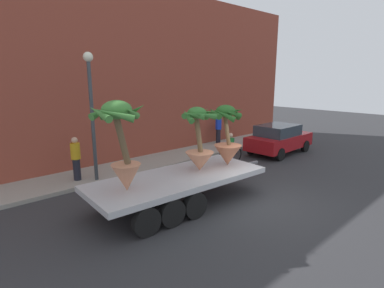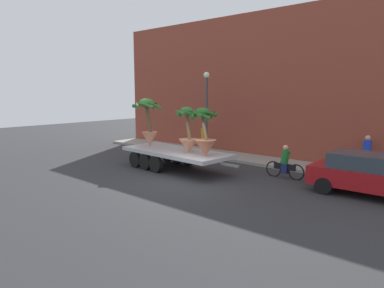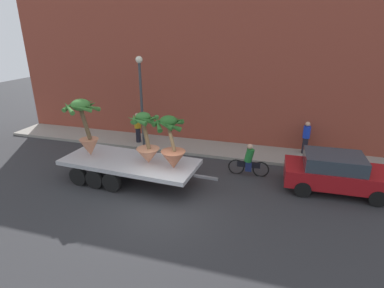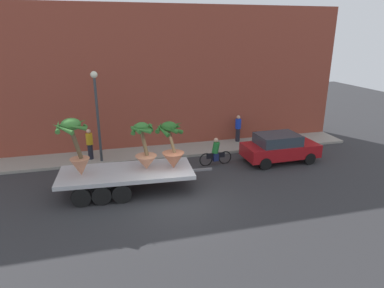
{
  "view_description": "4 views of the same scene",
  "coord_description": "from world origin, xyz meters",
  "px_view_note": "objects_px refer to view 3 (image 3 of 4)",
  "views": [
    {
      "loc": [
        -8.03,
        -5.57,
        4.09
      ],
      "look_at": [
        -0.92,
        2.22,
        1.75
      ],
      "focal_mm": 28.3,
      "sensor_mm": 36.0,
      "label": 1
    },
    {
      "loc": [
        9.97,
        -10.84,
        3.89
      ],
      "look_at": [
        -1.1,
        1.67,
        1.38
      ],
      "focal_mm": 33.13,
      "sensor_mm": 36.0,
      "label": 2
    },
    {
      "loc": [
        3.88,
        -9.17,
        6.25
      ],
      "look_at": [
        0.45,
        2.45,
        1.67
      ],
      "focal_mm": 28.54,
      "sensor_mm": 36.0,
      "label": 3
    },
    {
      "loc": [
        -2.78,
        -12.49,
        6.82
      ],
      "look_at": [
        0.96,
        1.64,
        1.95
      ],
      "focal_mm": 31.42,
      "sensor_mm": 36.0,
      "label": 4
    }
  ],
  "objects_px": {
    "cyclist": "(249,162)",
    "pedestrian_far_left": "(306,137)",
    "street_lamp": "(141,91)",
    "potted_palm_front": "(172,146)",
    "flatbed_trailer": "(125,164)",
    "pedestrian_near_gate": "(138,127)",
    "potted_palm_rear": "(146,142)",
    "parked_car": "(336,172)",
    "potted_palm_middle": "(85,126)"
  },
  "relations": [
    {
      "from": "cyclist",
      "to": "parked_car",
      "type": "bearing_deg",
      "value": -7.0
    },
    {
      "from": "cyclist",
      "to": "potted_palm_front",
      "type": "bearing_deg",
      "value": -141.67
    },
    {
      "from": "parked_car",
      "to": "pedestrian_far_left",
      "type": "relative_size",
      "value": 2.42
    },
    {
      "from": "potted_palm_front",
      "to": "parked_car",
      "type": "xyz_separation_m",
      "value": [
        6.37,
        1.81,
        -1.1
      ]
    },
    {
      "from": "potted_palm_middle",
      "to": "street_lamp",
      "type": "distance_m",
      "value": 3.95
    },
    {
      "from": "potted_palm_middle",
      "to": "cyclist",
      "type": "xyz_separation_m",
      "value": [
        6.87,
        2.01,
        -1.65
      ]
    },
    {
      "from": "cyclist",
      "to": "parked_car",
      "type": "relative_size",
      "value": 0.45
    },
    {
      "from": "cyclist",
      "to": "pedestrian_far_left",
      "type": "relative_size",
      "value": 1.08
    },
    {
      "from": "flatbed_trailer",
      "to": "potted_palm_middle",
      "type": "bearing_deg",
      "value": -179.24
    },
    {
      "from": "potted_palm_rear",
      "to": "pedestrian_near_gate",
      "type": "xyz_separation_m",
      "value": [
        -2.51,
        4.24,
        -0.87
      ]
    },
    {
      "from": "potted_palm_middle",
      "to": "cyclist",
      "type": "distance_m",
      "value": 7.35
    },
    {
      "from": "parked_car",
      "to": "street_lamp",
      "type": "relative_size",
      "value": 0.86
    },
    {
      "from": "flatbed_trailer",
      "to": "pedestrian_far_left",
      "type": "distance_m",
      "value": 9.21
    },
    {
      "from": "potted_palm_rear",
      "to": "parked_car",
      "type": "relative_size",
      "value": 0.53
    },
    {
      "from": "potted_palm_front",
      "to": "street_lamp",
      "type": "bearing_deg",
      "value": 128.27
    },
    {
      "from": "parked_car",
      "to": "pedestrian_far_left",
      "type": "xyz_separation_m",
      "value": [
        -1.0,
        3.54,
        0.22
      ]
    },
    {
      "from": "flatbed_trailer",
      "to": "potted_palm_rear",
      "type": "bearing_deg",
      "value": -2.51
    },
    {
      "from": "cyclist",
      "to": "potted_palm_rear",
      "type": "bearing_deg",
      "value": -153.08
    },
    {
      "from": "cyclist",
      "to": "parked_car",
      "type": "distance_m",
      "value": 3.57
    },
    {
      "from": "potted_palm_rear",
      "to": "parked_car",
      "type": "height_order",
      "value": "potted_palm_rear"
    },
    {
      "from": "potted_palm_rear",
      "to": "potted_palm_middle",
      "type": "bearing_deg",
      "value": 179.48
    },
    {
      "from": "potted_palm_front",
      "to": "street_lamp",
      "type": "relative_size",
      "value": 0.45
    },
    {
      "from": "pedestrian_far_left",
      "to": "potted_palm_middle",
      "type": "bearing_deg",
      "value": -151.44
    },
    {
      "from": "flatbed_trailer",
      "to": "potted_palm_rear",
      "type": "distance_m",
      "value": 1.6
    },
    {
      "from": "pedestrian_near_gate",
      "to": "pedestrian_far_left",
      "type": "xyz_separation_m",
      "value": [
        9.07,
        0.91,
        0.0
      ]
    },
    {
      "from": "potted_palm_rear",
      "to": "pedestrian_near_gate",
      "type": "relative_size",
      "value": 1.27
    },
    {
      "from": "pedestrian_far_left",
      "to": "street_lamp",
      "type": "xyz_separation_m",
      "value": [
        -8.5,
        -1.39,
        2.19
      ]
    },
    {
      "from": "pedestrian_far_left",
      "to": "street_lamp",
      "type": "distance_m",
      "value": 8.89
    },
    {
      "from": "potted_palm_front",
      "to": "pedestrian_near_gate",
      "type": "xyz_separation_m",
      "value": [
        -3.69,
        4.45,
        -0.89
      ]
    },
    {
      "from": "pedestrian_near_gate",
      "to": "street_lamp",
      "type": "relative_size",
      "value": 0.35
    },
    {
      "from": "parked_car",
      "to": "pedestrian_far_left",
      "type": "distance_m",
      "value": 3.69
    },
    {
      "from": "cyclist",
      "to": "flatbed_trailer",
      "type": "bearing_deg",
      "value": -158.8
    },
    {
      "from": "flatbed_trailer",
      "to": "parked_car",
      "type": "xyz_separation_m",
      "value": [
        8.66,
        1.55,
        0.06
      ]
    },
    {
      "from": "cyclist",
      "to": "potted_palm_middle",
      "type": "bearing_deg",
      "value": -163.68
    },
    {
      "from": "potted_palm_front",
      "to": "potted_palm_middle",
      "type": "bearing_deg",
      "value": 176.74
    },
    {
      "from": "flatbed_trailer",
      "to": "street_lamp",
      "type": "bearing_deg",
      "value": 102.73
    },
    {
      "from": "potted_palm_middle",
      "to": "potted_palm_front",
      "type": "distance_m",
      "value": 4.06
    },
    {
      "from": "potted_palm_middle",
      "to": "cyclist",
      "type": "relative_size",
      "value": 1.37
    },
    {
      "from": "potted_palm_rear",
      "to": "potted_palm_front",
      "type": "bearing_deg",
      "value": -9.85
    },
    {
      "from": "street_lamp",
      "to": "potted_palm_front",
      "type": "bearing_deg",
      "value": -51.73
    },
    {
      "from": "pedestrian_near_gate",
      "to": "pedestrian_far_left",
      "type": "bearing_deg",
      "value": 5.7
    },
    {
      "from": "potted_palm_rear",
      "to": "pedestrian_far_left",
      "type": "bearing_deg",
      "value": 38.15
    },
    {
      "from": "cyclist",
      "to": "pedestrian_far_left",
      "type": "height_order",
      "value": "pedestrian_far_left"
    },
    {
      "from": "potted_palm_rear",
      "to": "potted_palm_front",
      "type": "height_order",
      "value": "potted_palm_front"
    },
    {
      "from": "potted_palm_middle",
      "to": "parked_car",
      "type": "bearing_deg",
      "value": 8.62
    },
    {
      "from": "flatbed_trailer",
      "to": "pedestrian_far_left",
      "type": "xyz_separation_m",
      "value": [
        7.67,
        5.1,
        0.28
      ]
    },
    {
      "from": "flatbed_trailer",
      "to": "pedestrian_near_gate",
      "type": "distance_m",
      "value": 4.43
    },
    {
      "from": "pedestrian_near_gate",
      "to": "flatbed_trailer",
      "type": "bearing_deg",
      "value": -71.52
    },
    {
      "from": "potted_palm_rear",
      "to": "cyclist",
      "type": "bearing_deg",
      "value": 26.92
    },
    {
      "from": "potted_palm_middle",
      "to": "potted_palm_front",
      "type": "xyz_separation_m",
      "value": [
        4.03,
        -0.23,
        -0.39
      ]
    }
  ]
}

